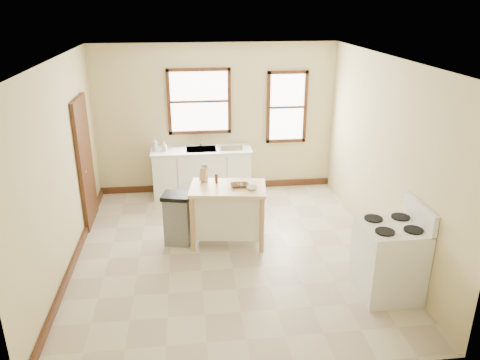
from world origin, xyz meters
The scene contains 23 objects.
floor centered at (0.00, 0.00, 0.00)m, with size 5.00×5.00×0.00m, color #C0B598.
ceiling centered at (0.00, 0.00, 2.80)m, with size 5.00×5.00×0.00m, color white.
wall_back centered at (0.00, 2.50, 1.40)m, with size 4.50×0.04×2.80m, color tan.
wall_left centered at (-2.25, 0.00, 1.40)m, with size 0.04×5.00×2.80m, color tan.
wall_right centered at (2.25, 0.00, 1.40)m, with size 0.04×5.00×2.80m, color tan.
window_main centered at (-0.30, 2.48, 1.75)m, with size 1.17×0.06×1.22m, color #331C0E, non-canonical shape.
window_side centered at (1.35, 2.48, 1.60)m, with size 0.77×0.06×1.37m, color #331C0E, non-canonical shape.
door_left centered at (-2.21, 1.30, 1.05)m, with size 0.06×0.90×2.10m, color #331C0E.
baseboard_back centered at (0.00, 2.47, 0.06)m, with size 4.50×0.04×0.12m, color #331C0E.
baseboard_left centered at (-2.22, 0.00, 0.06)m, with size 0.04×5.00×0.12m, color #331C0E.
sink_counter centered at (-0.30, 2.20, 0.46)m, with size 1.86×0.62×0.92m, color white, non-canonical shape.
faucet centered at (-0.30, 2.38, 1.03)m, with size 0.03×0.03×0.22m, color silver.
soap_bottle_a centered at (-1.14, 2.18, 1.05)m, with size 0.10×0.10×0.25m, color #B2B2B2.
soap_bottle_b centered at (-0.97, 2.17, 1.01)m, with size 0.08×0.08×0.17m, color #B2B2B2.
dish_rack centered at (0.24, 2.14, 0.97)m, with size 0.43×0.32×0.11m, color silver, non-canonical shape.
kitchen_island centered at (0.02, 0.31, 0.46)m, with size 1.12×0.71×0.91m, color #F9D092, non-canonical shape.
knife_block centered at (-0.32, 0.57, 1.01)m, with size 0.10×0.10×0.20m, color tan, non-canonical shape.
pepper_grinder centered at (-0.14, 0.47, 0.99)m, with size 0.04×0.04×0.15m, color #422111.
bowl_a centered at (0.13, 0.30, 0.94)m, with size 0.18×0.18×0.04m, color brown.
bowl_b centered at (0.24, 0.30, 0.94)m, with size 0.18×0.18×0.04m, color brown.
bowl_c centered at (0.36, 0.16, 0.94)m, with size 0.16×0.16×0.05m, color silver.
trash_bin centered at (-0.75, 0.36, 0.41)m, with size 0.42×0.35×0.81m, color slate, non-canonical shape.
gas_stove centered at (1.89, -1.26, 0.61)m, with size 0.77×0.78×1.23m, color silver, non-canonical shape.
Camera 1 is at (-0.57, -6.10, 3.53)m, focal length 35.00 mm.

